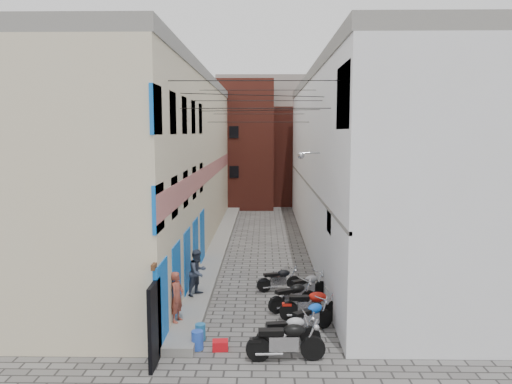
# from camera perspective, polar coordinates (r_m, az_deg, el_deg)

# --- Properties ---
(ground) EXTENTS (90.00, 90.00, 0.00)m
(ground) POSITION_cam_1_polar(r_m,az_deg,el_deg) (14.07, -0.40, -18.47)
(ground) COLOR #565451
(ground) RESTS_ON ground
(plinth) EXTENTS (0.90, 26.00, 0.25)m
(plinth) POSITION_cam_1_polar(r_m,az_deg,el_deg) (26.48, -4.18, -5.99)
(plinth) COLOR gray
(plinth) RESTS_ON ground
(building_left) EXTENTS (5.10, 27.00, 9.00)m
(building_left) POSITION_cam_1_polar(r_m,az_deg,el_deg) (26.24, -10.67, 3.44)
(building_left) COLOR beige
(building_left) RESTS_ON ground
(building_right) EXTENTS (5.94, 26.00, 9.00)m
(building_right) POSITION_cam_1_polar(r_m,az_deg,el_deg) (26.17, 11.32, 3.43)
(building_right) COLOR white
(building_right) RESTS_ON ground
(building_far_brick_left) EXTENTS (6.00, 6.00, 10.00)m
(building_far_brick_left) POSITION_cam_1_polar(r_m,az_deg,el_deg) (40.79, -2.27, 5.45)
(building_far_brick_left) COLOR maroon
(building_far_brick_left) RESTS_ON ground
(building_far_brick_right) EXTENTS (5.00, 6.00, 8.00)m
(building_far_brick_right) POSITION_cam_1_polar(r_m,az_deg,el_deg) (42.84, 4.59, 4.17)
(building_far_brick_right) COLOR maroon
(building_far_brick_right) RESTS_ON ground
(building_far_concrete) EXTENTS (8.00, 5.00, 11.00)m
(building_far_concrete) POSITION_cam_1_polar(r_m,az_deg,el_deg) (46.71, 0.61, 6.26)
(building_far_concrete) COLOR gray
(building_far_concrete) RESTS_ON ground
(far_shopfront) EXTENTS (2.00, 0.30, 2.40)m
(far_shopfront) POSITION_cam_1_polar(r_m,az_deg,el_deg) (38.22, 0.51, -0.35)
(far_shopfront) COLOR black
(far_shopfront) RESTS_ON ground
(overhead_wires) EXTENTS (5.80, 13.02, 1.32)m
(overhead_wires) POSITION_cam_1_polar(r_m,az_deg,el_deg) (20.38, 0.11, 9.98)
(overhead_wires) COLOR black
(overhead_wires) RESTS_ON ground
(motorcycle_a) EXTENTS (2.14, 0.77, 1.22)m
(motorcycle_a) POSITION_cam_1_polar(r_m,az_deg,el_deg) (13.71, 3.41, -16.38)
(motorcycle_a) COLOR black
(motorcycle_a) RESTS_ON ground
(motorcycle_b) EXTENTS (1.90, 0.86, 1.06)m
(motorcycle_b) POSITION_cam_1_polar(r_m,az_deg,el_deg) (14.49, 3.74, -15.41)
(motorcycle_b) COLOR #A7A7AC
(motorcycle_b) RESTS_ON ground
(motorcycle_c) EXTENTS (1.79, 1.63, 1.07)m
(motorcycle_c) POSITION_cam_1_polar(r_m,az_deg,el_deg) (15.50, 6.22, -13.90)
(motorcycle_c) COLOR blue
(motorcycle_c) RESTS_ON ground
(motorcycle_d) EXTENTS (2.04, 0.70, 1.17)m
(motorcycle_d) POSITION_cam_1_polar(r_m,az_deg,el_deg) (16.41, 6.27, -12.52)
(motorcycle_d) COLOR red
(motorcycle_d) RESTS_ON ground
(motorcycle_e) EXTENTS (1.92, 1.43, 1.08)m
(motorcycle_e) POSITION_cam_1_polar(r_m,az_deg,el_deg) (17.29, 4.24, -11.63)
(motorcycle_e) COLOR black
(motorcycle_e) RESTS_ON ground
(motorcycle_f) EXTENTS (1.84, 1.36, 1.04)m
(motorcycle_f) POSITION_cam_1_polar(r_m,az_deg,el_deg) (18.47, 5.84, -10.49)
(motorcycle_f) COLOR #A2A1A5
(motorcycle_f) RESTS_ON ground
(motorcycle_g) EXTENTS (1.81, 0.98, 1.00)m
(motorcycle_g) POSITION_cam_1_polar(r_m,az_deg,el_deg) (19.24, 2.65, -9.81)
(motorcycle_g) COLOR black
(motorcycle_g) RESTS_ON ground
(person_a) EXTENTS (0.51, 0.65, 1.56)m
(person_a) POSITION_cam_1_polar(r_m,az_deg,el_deg) (15.71, -9.01, -11.74)
(person_a) COLOR brown
(person_a) RESTS_ON plinth
(person_b) EXTENTS (0.96, 1.01, 1.64)m
(person_b) POSITION_cam_1_polar(r_m,az_deg,el_deg) (18.05, -6.67, -9.09)
(person_b) COLOR #323A4C
(person_b) RESTS_ON plinth
(water_jug_near) EXTENTS (0.38, 0.38, 0.53)m
(water_jug_near) POSITION_cam_1_polar(r_m,az_deg,el_deg) (14.57, -6.71, -16.46)
(water_jug_near) COLOR blue
(water_jug_near) RESTS_ON ground
(water_jug_far) EXTENTS (0.32, 0.32, 0.48)m
(water_jug_far) POSITION_cam_1_polar(r_m,az_deg,el_deg) (15.15, -6.38, -15.61)
(water_jug_far) COLOR #226FAB
(water_jug_far) RESTS_ON ground
(red_crate) EXTENTS (0.46, 0.36, 0.27)m
(red_crate) POSITION_cam_1_polar(r_m,az_deg,el_deg) (14.52, -4.11, -17.07)
(red_crate) COLOR red
(red_crate) RESTS_ON ground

